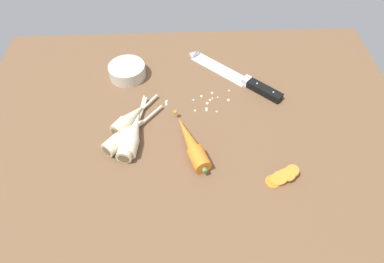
# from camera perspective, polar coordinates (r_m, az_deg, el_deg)

# --- Properties ---
(ground_plane) EXTENTS (1.20, 0.90, 0.04)m
(ground_plane) POSITION_cam_1_polar(r_m,az_deg,el_deg) (0.93, -0.05, -0.44)
(ground_plane) COLOR brown
(chefs_knife) EXTENTS (0.27, 0.26, 0.04)m
(chefs_knife) POSITION_cam_1_polar(r_m,az_deg,el_deg) (1.07, 6.45, 9.57)
(chefs_knife) COLOR silver
(chefs_knife) RESTS_ON ground_plane
(whole_carrot) EXTENTS (0.10, 0.20, 0.04)m
(whole_carrot) POSITION_cam_1_polar(r_m,az_deg,el_deg) (0.86, -0.06, -2.12)
(whole_carrot) COLOR orange
(whole_carrot) RESTS_ON ground_plane
(parsnip_front) EXTENTS (0.06, 0.22, 0.04)m
(parsnip_front) POSITION_cam_1_polar(r_m,az_deg,el_deg) (0.89, -9.73, -0.32)
(parsnip_front) COLOR beige
(parsnip_front) RESTS_ON ground_plane
(parsnip_mid_left) EXTENTS (0.07, 0.22, 0.04)m
(parsnip_mid_left) POSITION_cam_1_polar(r_m,az_deg,el_deg) (0.89, -10.04, -0.75)
(parsnip_mid_left) COLOR beige
(parsnip_mid_left) RESTS_ON ground_plane
(parsnip_mid_right) EXTENTS (0.15, 0.17, 0.04)m
(parsnip_mid_right) POSITION_cam_1_polar(r_m,az_deg,el_deg) (0.89, -11.01, -0.50)
(parsnip_mid_right) COLOR beige
(parsnip_mid_right) RESTS_ON ground_plane
(parsnip_back) EXTENTS (0.12, 0.16, 0.04)m
(parsnip_back) POSITION_cam_1_polar(r_m,az_deg,el_deg) (0.93, -10.34, 2.08)
(parsnip_back) COLOR beige
(parsnip_back) RESTS_ON ground_plane
(carrot_slice_stack) EXTENTS (0.08, 0.05, 0.03)m
(carrot_slice_stack) POSITION_cam_1_polar(r_m,az_deg,el_deg) (0.84, 14.79, -7.33)
(carrot_slice_stack) COLOR orange
(carrot_slice_stack) RESTS_ON ground_plane
(prep_bowl) EXTENTS (0.11, 0.11, 0.04)m
(prep_bowl) POSITION_cam_1_polar(r_m,az_deg,el_deg) (1.07, -10.76, 9.94)
(prep_bowl) COLOR beige
(prep_bowl) RESTS_ON ground_plane
(mince_crumbs) EXTENTS (0.19, 0.09, 0.01)m
(mince_crumbs) POSITION_cam_1_polar(r_m,az_deg,el_deg) (0.98, 1.58, 5.09)
(mince_crumbs) COLOR beige
(mince_crumbs) RESTS_ON ground_plane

